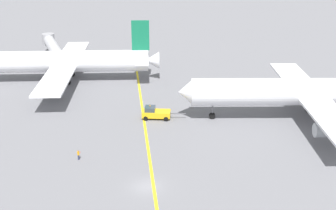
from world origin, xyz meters
The scene contains 7 objects.
ground_plane centered at (0.00, 0.00, 0.00)m, with size 600.00×600.00×0.00m, color slate.
taxiway_stripe centered at (1.32, 10.00, 0.00)m, with size 0.50×120.00×0.01m, color yellow.
airliner_at_gate_left centered at (-17.39, 53.01, 4.98)m, with size 52.19×47.67×15.26m.
airliner_being_pushed centered at (33.29, 21.12, 5.68)m, with size 49.07×45.11×16.92m.
pushback_tug centered at (4.21, 25.41, 1.18)m, with size 9.02×3.97×2.80m.
ground_crew_wing_walker_right centered at (-10.42, 9.90, 0.91)m, with size 0.50×0.36×1.74m.
jet_bridge centered at (-21.02, 74.75, 4.11)m, with size 8.46×23.30×5.89m.
Camera 1 is at (-4.72, -55.29, 34.93)m, focal length 46.36 mm.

